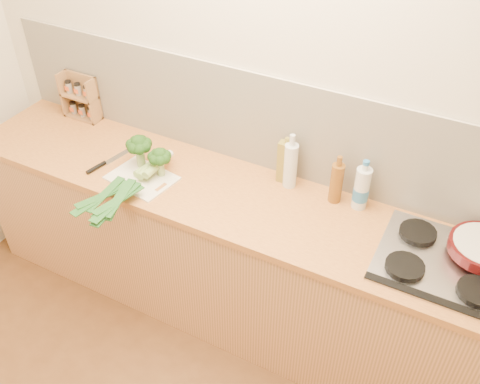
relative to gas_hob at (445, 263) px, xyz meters
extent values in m
plane|color=beige|center=(-1.02, 0.30, 0.39)|extent=(3.50, 0.00, 3.50)
cube|color=silver|center=(-1.02, 0.29, 0.26)|extent=(3.20, 0.02, 0.54)
cube|color=tan|center=(-1.02, 0.00, -0.48)|extent=(3.20, 0.60, 0.86)
cube|color=#CB883C|center=(-1.02, 0.00, -0.03)|extent=(3.20, 0.62, 0.04)
cube|color=silver|center=(0.00, 0.00, -0.01)|extent=(0.58, 0.50, 0.01)
cube|color=black|center=(0.00, -0.23, 0.00)|extent=(0.58, 0.04, 0.01)
cylinder|color=black|center=(-0.15, -0.12, 0.01)|extent=(0.17, 0.17, 0.03)
cylinder|color=black|center=(0.15, -0.12, 0.01)|extent=(0.17, 0.17, 0.03)
cylinder|color=black|center=(-0.15, 0.12, 0.01)|extent=(0.17, 0.17, 0.03)
cube|color=white|center=(-1.54, -0.11, -0.01)|extent=(0.37, 0.30, 0.01)
cylinder|color=#89A35F|center=(-1.60, -0.02, 0.04)|extent=(0.05, 0.05, 0.09)
sphere|color=#12330E|center=(-1.60, -0.02, 0.14)|extent=(0.09, 0.09, 0.09)
sphere|color=#12330E|center=(-1.56, -0.02, 0.13)|extent=(0.06, 0.06, 0.06)
sphere|color=#12330E|center=(-1.58, 0.01, 0.13)|extent=(0.06, 0.06, 0.06)
sphere|color=#12330E|center=(-1.61, 0.02, 0.13)|extent=(0.06, 0.06, 0.06)
sphere|color=#12330E|center=(-1.64, 0.00, 0.13)|extent=(0.06, 0.06, 0.06)
sphere|color=#12330E|center=(-1.64, -0.04, 0.13)|extent=(0.06, 0.06, 0.06)
sphere|color=#12330E|center=(-1.61, -0.06, 0.13)|extent=(0.06, 0.06, 0.06)
sphere|color=#12330E|center=(-1.58, -0.05, 0.13)|extent=(0.06, 0.06, 0.06)
cylinder|color=#89A35F|center=(-1.46, -0.04, 0.04)|extent=(0.04, 0.04, 0.08)
sphere|color=#12330E|center=(-1.46, -0.04, 0.12)|extent=(0.08, 0.08, 0.08)
sphere|color=#12330E|center=(-1.43, -0.04, 0.11)|extent=(0.06, 0.06, 0.06)
sphere|color=#12330E|center=(-1.44, -0.01, 0.11)|extent=(0.06, 0.06, 0.06)
sphere|color=#12330E|center=(-1.47, 0.00, 0.11)|extent=(0.06, 0.06, 0.06)
sphere|color=#12330E|center=(-1.49, -0.02, 0.11)|extent=(0.06, 0.06, 0.06)
sphere|color=#12330E|center=(-1.49, -0.05, 0.11)|extent=(0.06, 0.06, 0.06)
sphere|color=#12330E|center=(-1.47, -0.07, 0.11)|extent=(0.06, 0.06, 0.06)
sphere|color=#12330E|center=(-1.44, -0.07, 0.11)|extent=(0.06, 0.06, 0.06)
cylinder|color=white|center=(-1.53, 0.06, 0.02)|extent=(0.06, 0.12, 0.04)
cylinder|color=#8FB45A|center=(-1.55, -0.06, 0.02)|extent=(0.07, 0.14, 0.04)
cube|color=#1A491A|center=(-1.60, -0.34, 0.02)|extent=(0.15, 0.30, 0.02)
cube|color=#1A491A|center=(-1.61, -0.36, 0.02)|extent=(0.11, 0.34, 0.01)
cube|color=#1A491A|center=(-1.60, -0.33, 0.02)|extent=(0.05, 0.28, 0.02)
cylinder|color=white|center=(-1.53, 0.03, 0.04)|extent=(0.05, 0.11, 0.04)
cylinder|color=#8FB45A|center=(-1.52, -0.08, 0.04)|extent=(0.05, 0.14, 0.04)
cube|color=#1A491A|center=(-1.50, -0.37, 0.04)|extent=(0.07, 0.30, 0.02)
cube|color=#1A491A|center=(-1.50, -0.39, 0.04)|extent=(0.08, 0.34, 0.01)
cube|color=#1A491A|center=(-1.50, -0.36, 0.04)|extent=(0.12, 0.28, 0.02)
cylinder|color=white|center=(-1.48, 0.03, 0.05)|extent=(0.04, 0.10, 0.04)
cylinder|color=#8FB45A|center=(-1.48, -0.08, 0.05)|extent=(0.04, 0.13, 0.04)
cube|color=#1A491A|center=(-1.48, -0.36, 0.05)|extent=(0.10, 0.30, 0.02)
cube|color=#1A491A|center=(-1.48, -0.38, 0.06)|extent=(0.06, 0.34, 0.01)
cube|color=#1A491A|center=(-1.48, -0.35, 0.06)|extent=(0.10, 0.28, 0.02)
cube|color=silver|center=(-1.78, 0.00, -0.01)|extent=(0.07, 0.19, 0.00)
cylinder|color=black|center=(-1.81, -0.15, 0.00)|extent=(0.05, 0.13, 0.02)
cube|color=#A46E46|center=(-2.22, 0.27, 0.13)|extent=(0.23, 0.01, 0.28)
cube|color=#A46E46|center=(-2.22, 0.23, -0.01)|extent=(0.23, 0.09, 0.01)
cube|color=#A46E46|center=(-2.22, 0.23, 0.14)|extent=(0.23, 0.09, 0.01)
cube|color=#A46E46|center=(-2.33, 0.23, 0.13)|extent=(0.01, 0.09, 0.28)
cube|color=#A46E46|center=(-2.11, 0.23, 0.13)|extent=(0.01, 0.09, 0.28)
cylinder|color=gray|center=(-2.29, 0.23, 0.03)|extent=(0.04, 0.04, 0.07)
cylinder|color=gray|center=(-2.22, 0.23, 0.03)|extent=(0.04, 0.04, 0.07)
cylinder|color=gray|center=(-2.15, 0.23, 0.03)|extent=(0.04, 0.04, 0.07)
cylinder|color=gray|center=(-2.29, 0.23, 0.18)|extent=(0.04, 0.04, 0.07)
cylinder|color=gray|center=(-2.22, 0.23, 0.18)|extent=(0.04, 0.04, 0.07)
cylinder|color=gray|center=(-2.15, 0.23, 0.18)|extent=(0.04, 0.04, 0.07)
cube|color=olive|center=(-0.87, 0.23, 0.10)|extent=(0.08, 0.05, 0.24)
cylinder|color=olive|center=(-0.87, 0.23, 0.24)|extent=(0.02, 0.02, 0.03)
cylinder|color=silver|center=(-0.83, 0.21, 0.11)|extent=(0.07, 0.07, 0.25)
cylinder|color=silver|center=(-0.83, 0.21, 0.26)|extent=(0.03, 0.03, 0.06)
cylinder|color=brown|center=(-0.58, 0.20, 0.09)|extent=(0.06, 0.06, 0.22)
cylinder|color=brown|center=(-0.58, 0.20, 0.23)|extent=(0.03, 0.03, 0.05)
cylinder|color=silver|center=(-0.46, 0.21, 0.10)|extent=(0.08, 0.08, 0.22)
cylinder|color=silver|center=(-0.46, 0.21, 0.23)|extent=(0.03, 0.03, 0.03)
cylinder|color=teal|center=(-0.46, 0.21, 0.06)|extent=(0.08, 0.08, 0.07)
camera|label=1|loc=(-0.05, -1.84, 1.71)|focal=40.00mm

